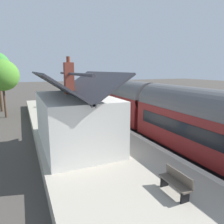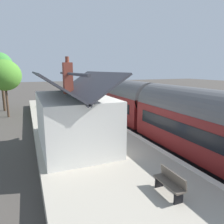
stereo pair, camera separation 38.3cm
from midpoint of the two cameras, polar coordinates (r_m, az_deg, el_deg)
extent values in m
plane|color=#423D38|center=(19.25, 2.44, -4.50)|extent=(160.00, 160.00, 0.00)
cube|color=#A39B8C|center=(17.73, -10.31, -4.69)|extent=(32.00, 6.69, 0.84)
cube|color=beige|center=(18.56, -0.81, -2.41)|extent=(32.00, 0.36, 0.02)
cube|color=gray|center=(19.97, 6.63, -3.76)|extent=(52.00, 0.08, 0.14)
cube|color=gray|center=(19.31, 2.93, -4.24)|extent=(52.00, 0.08, 0.14)
cube|color=black|center=(21.79, 1.61, -1.63)|extent=(9.93, 2.29, 0.70)
cube|color=maroon|center=(21.49, 1.63, 2.26)|extent=(10.79, 2.70, 2.30)
cylinder|color=#515154|center=(21.34, 1.65, 5.31)|extent=(10.79, 2.65, 2.65)
cube|color=black|center=(20.91, -1.75, 2.80)|extent=(9.17, 0.03, 0.80)
cylinder|color=black|center=(24.68, -1.59, -0.06)|extent=(0.70, 2.16, 0.70)
cylinder|color=black|center=(19.00, 5.78, -3.67)|extent=(0.70, 2.16, 0.70)
cube|color=black|center=(26.39, -3.40, 4.87)|extent=(0.04, 2.16, 0.90)
cylinder|color=#F2EDCC|center=(26.54, -3.39, 2.77)|extent=(0.06, 0.24, 0.24)
cube|color=red|center=(26.65, -3.40, 1.82)|extent=(0.16, 2.56, 0.24)
cube|color=black|center=(13.08, 23.42, -11.81)|extent=(9.70, 2.29, 0.70)
cube|color=maroon|center=(12.58, 23.96, -5.50)|extent=(10.55, 2.70, 2.30)
cylinder|color=#515154|center=(12.31, 24.40, -0.37)|extent=(10.55, 2.65, 2.65)
cube|color=black|center=(11.55, 19.47, -5.14)|extent=(8.97, 0.03, 0.80)
cylinder|color=black|center=(15.22, 14.67, -7.91)|extent=(0.70, 2.16, 0.70)
cube|color=white|center=(12.86, -10.95, -2.18)|extent=(6.89, 3.83, 2.96)
cube|color=#38383F|center=(12.77, -7.09, 7.46)|extent=(7.39, 2.18, 1.49)
cube|color=#38383F|center=(12.37, -15.69, 6.99)|extent=(7.39, 2.18, 1.49)
cylinder|color=#38383F|center=(12.51, -11.44, 10.15)|extent=(7.39, 0.16, 0.16)
cube|color=brown|center=(13.64, -12.44, 8.97)|extent=(0.56, 0.56, 1.95)
cylinder|color=brown|center=(13.65, -12.66, 13.80)|extent=(0.24, 0.24, 0.36)
cube|color=slate|center=(13.12, -2.17, -3.65)|extent=(0.90, 0.06, 2.10)
cube|color=slate|center=(11.70, 0.32, -2.23)|extent=(0.80, 0.05, 1.10)
cube|color=slate|center=(14.25, -4.25, 0.24)|extent=(0.80, 0.05, 1.10)
cube|color=brown|center=(27.49, -14.39, 2.76)|extent=(1.42, 0.46, 0.06)
cube|color=brown|center=(27.48, -14.04, 3.26)|extent=(1.40, 0.17, 0.40)
cube|color=black|center=(26.98, -14.22, 2.11)|extent=(0.08, 0.36, 0.44)
cube|color=black|center=(28.08, -14.50, 2.46)|extent=(0.08, 0.36, 0.44)
cube|color=brown|center=(20.79, -10.58, 0.16)|extent=(1.41, 0.43, 0.06)
cube|color=brown|center=(20.78, -10.12, 0.82)|extent=(1.40, 0.13, 0.40)
cube|color=black|center=(20.30, -10.23, -0.76)|extent=(0.07, 0.36, 0.44)
cube|color=black|center=(21.37, -10.87, -0.17)|extent=(0.07, 0.36, 0.44)
cube|color=brown|center=(8.28, 15.33, -18.10)|extent=(1.40, 0.40, 0.06)
cube|color=brown|center=(8.28, 16.44, -16.38)|extent=(1.40, 0.11, 0.40)
cube|color=black|center=(8.04, 17.90, -21.16)|extent=(0.06, 0.36, 0.44)
cube|color=black|center=(8.77, 12.86, -17.89)|extent=(0.06, 0.36, 0.44)
cube|color=#9E5138|center=(24.79, -14.48, 1.22)|extent=(1.03, 0.32, 0.39)
ellipsoid|color=olive|center=(24.74, -14.52, 1.92)|extent=(0.93, 0.29, 0.29)
cylinder|color=gray|center=(26.81, -18.63, 1.73)|extent=(0.48, 0.48, 0.37)
ellipsoid|color=#3D8438|center=(26.75, -18.68, 2.64)|extent=(0.69, 0.69, 0.82)
cylinder|color=teal|center=(16.85, -0.73, -3.27)|extent=(0.48, 0.48, 0.35)
ellipsoid|color=#2D7233|center=(16.75, -0.74, -1.95)|extent=(0.63, 0.63, 0.55)
cone|color=#BD6357|center=(16.70, -0.74, -1.21)|extent=(0.12, 0.12, 0.25)
cylinder|color=black|center=(25.70, -9.24, 2.60)|extent=(0.06, 0.06, 1.10)
cylinder|color=black|center=(26.27, -9.57, 2.79)|extent=(0.06, 0.06, 1.10)
cube|color=maroon|center=(25.88, -9.47, 4.38)|extent=(0.90, 0.06, 0.44)
cube|color=black|center=(25.88, -9.47, 4.38)|extent=(0.96, 0.03, 0.50)
cylinder|color=#4C3828|center=(26.17, -27.57, 2.41)|extent=(0.24, 0.24, 3.51)
ellipsoid|color=#4C8C2D|center=(25.93, -28.18, 8.84)|extent=(3.37, 3.53, 3.40)
cylinder|color=#4C3828|center=(30.28, -28.46, 4.19)|extent=(0.35, 0.35, 4.33)
camera|label=1|loc=(0.19, -90.63, -0.13)|focal=33.54mm
camera|label=2|loc=(0.19, 89.37, 0.13)|focal=33.54mm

